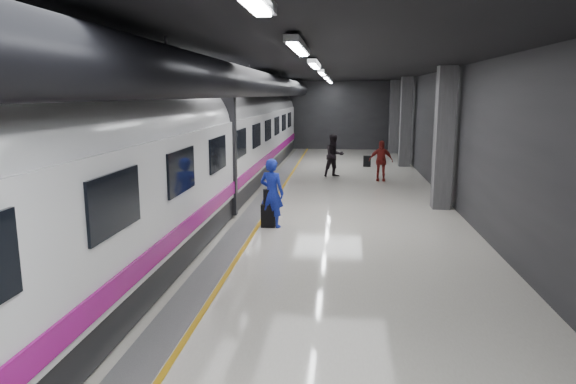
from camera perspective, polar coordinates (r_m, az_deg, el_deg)
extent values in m
plane|color=silver|center=(15.17, 0.75, -3.04)|extent=(40.00, 40.00, 0.00)
cube|color=black|center=(14.76, 0.80, 14.18)|extent=(10.00, 40.00, 0.02)
cube|color=#28282B|center=(34.72, 3.80, 8.49)|extent=(10.00, 0.02, 4.50)
cube|color=#28282B|center=(16.04, -17.40, 5.38)|extent=(0.02, 40.00, 4.50)
cube|color=#28282B|center=(15.19, 19.99, 4.94)|extent=(0.02, 40.00, 4.50)
cube|color=slate|center=(15.35, -4.28, -2.89)|extent=(0.65, 39.80, 0.01)
cube|color=gold|center=(15.28, -2.80, -2.92)|extent=(0.10, 39.80, 0.01)
cylinder|color=black|center=(14.91, -4.30, 12.00)|extent=(0.80, 38.00, 0.80)
cube|color=silver|center=(8.74, 1.18, 15.87)|extent=(0.22, 2.60, 0.10)
cube|color=silver|center=(13.71, 2.98, 14.01)|extent=(0.22, 2.60, 0.10)
cube|color=silver|center=(18.70, 3.81, 13.14)|extent=(0.22, 2.60, 0.10)
cube|color=silver|center=(23.69, 4.29, 12.63)|extent=(0.22, 2.60, 0.10)
cube|color=silver|center=(28.69, 4.60, 12.30)|extent=(0.22, 2.60, 0.10)
cube|color=silver|center=(32.69, 4.78, 12.11)|extent=(0.22, 2.60, 0.10)
cube|color=#515154|center=(17.03, 16.91, 5.69)|extent=(0.55, 0.55, 4.50)
cube|color=#515154|center=(26.90, 12.94, 7.58)|extent=(0.55, 0.55, 4.50)
cube|color=#515154|center=(32.86, 11.69, 8.16)|extent=(0.55, 0.55, 4.50)
cube|color=black|center=(15.71, -11.13, -1.45)|extent=(2.80, 38.00, 0.60)
cube|color=white|center=(15.48, -11.32, 3.62)|extent=(2.90, 38.00, 2.20)
cylinder|color=white|center=(15.40, -11.45, 7.13)|extent=(2.80, 38.00, 2.80)
cube|color=#990D78|center=(15.23, -5.92, 0.61)|extent=(0.04, 38.00, 0.35)
cube|color=black|center=(15.45, -11.36, 4.54)|extent=(3.05, 0.25, 3.80)
cube|color=black|center=(7.51, -18.66, -1.12)|extent=(0.05, 1.60, 0.85)
cube|color=black|center=(10.27, -11.76, 2.30)|extent=(0.05, 1.60, 0.85)
cube|color=black|center=(13.13, -7.81, 4.23)|extent=(0.05, 1.60, 0.85)
cube|color=black|center=(16.04, -5.27, 5.46)|extent=(0.05, 1.60, 0.85)
cube|color=black|center=(18.99, -3.51, 6.31)|extent=(0.05, 1.60, 0.85)
cube|color=black|center=(21.94, -2.22, 6.92)|extent=(0.05, 1.60, 0.85)
cube|color=black|center=(24.91, -1.24, 7.39)|extent=(0.05, 1.60, 0.85)
cube|color=black|center=(27.88, -0.46, 7.75)|extent=(0.05, 1.60, 0.85)
cube|color=black|center=(30.86, 0.17, 8.04)|extent=(0.05, 1.60, 0.85)
imported|color=#1B2FCD|center=(14.11, -1.81, -0.11)|extent=(0.81, 0.66, 1.92)
cube|color=black|center=(14.24, -2.21, -2.66)|extent=(0.39, 0.25, 0.64)
cube|color=black|center=(14.14, -2.12, -0.56)|extent=(0.35, 0.24, 0.42)
imported|color=black|center=(22.94, 5.14, 4.05)|extent=(1.15, 1.05, 1.90)
imported|color=maroon|center=(22.16, 10.27, 3.44)|extent=(1.02, 0.44, 1.72)
cube|color=black|center=(26.51, 8.77, 3.41)|extent=(0.39, 0.26, 0.56)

